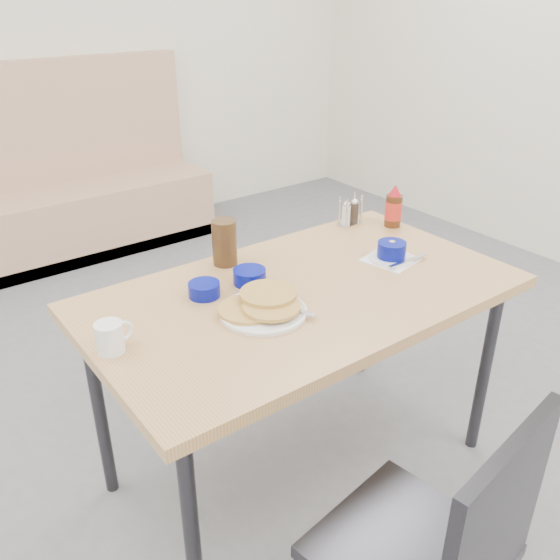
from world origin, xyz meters
TOP-DOWN VIEW (x-y plane):
  - ground at (0.00, 0.00)m, footprint 6.00×6.00m
  - wall_back at (0.00, 2.97)m, footprint 5.00×0.06m
  - booth_bench at (0.00, 2.78)m, footprint 1.90×0.56m
  - dining_table at (0.00, 0.25)m, footprint 1.40×0.80m
  - diner_chair at (-0.23, -0.55)m, footprint 0.46×0.46m
  - pancake_plate at (-0.19, 0.21)m, footprint 0.26×0.26m
  - coffee_mug at (-0.64, 0.28)m, footprint 0.11×0.08m
  - grits_setting at (0.39, 0.24)m, footprint 0.21×0.20m
  - creamer_bowl at (-0.28, 0.40)m, footprint 0.10×0.10m
  - butter_bowl at (-0.11, 0.39)m, footprint 0.11×0.11m
  - amber_tumbler at (-0.10, 0.57)m, footprint 0.11×0.11m
  - condiment_caddy at (0.52, 0.59)m, footprint 0.10×0.06m
  - syrup_bottle at (0.64, 0.47)m, footprint 0.07×0.07m
  - sugar_wrapper at (-0.29, 0.19)m, footprint 0.04×0.03m

SIDE VIEW (x-z plane):
  - ground at x=0.00m, z-range 0.00..0.00m
  - booth_bench at x=0.00m, z-range -0.26..0.96m
  - diner_chair at x=-0.23m, z-range 0.07..0.96m
  - dining_table at x=0.00m, z-range 0.32..1.08m
  - sugar_wrapper at x=-0.29m, z-range 0.76..0.76m
  - pancake_plate at x=-0.19m, z-range 0.76..0.80m
  - creamer_bowl at x=-0.28m, z-range 0.76..0.81m
  - butter_bowl at x=-0.11m, z-range 0.76..0.81m
  - grits_setting at x=0.39m, z-range 0.75..0.83m
  - condiment_caddy at x=0.52m, z-range 0.74..0.86m
  - coffee_mug at x=-0.64m, z-range 0.76..0.85m
  - syrup_bottle at x=0.64m, z-range 0.75..0.92m
  - amber_tumbler at x=-0.10m, z-range 0.76..0.92m
  - wall_back at x=0.00m, z-range 0.00..2.80m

